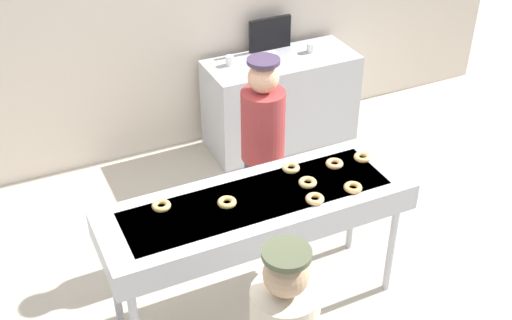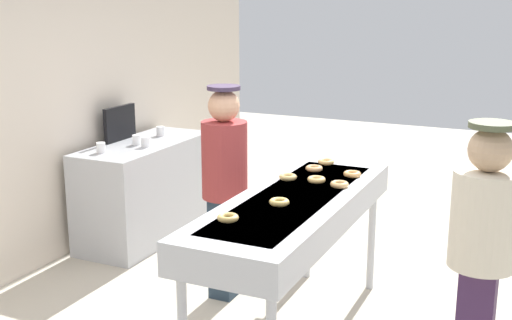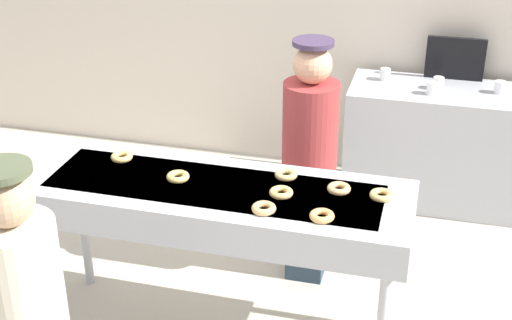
{
  "view_description": "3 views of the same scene",
  "coord_description": "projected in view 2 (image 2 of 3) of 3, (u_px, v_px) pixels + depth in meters",
  "views": [
    {
      "loc": [
        -1.49,
        -3.14,
        3.6
      ],
      "look_at": [
        0.14,
        0.31,
        1.07
      ],
      "focal_mm": 45.89,
      "sensor_mm": 36.0,
      "label": 1
    },
    {
      "loc": [
        -3.77,
        -1.49,
        2.23
      ],
      "look_at": [
        0.03,
        0.29,
        1.2
      ],
      "focal_mm": 46.11,
      "sensor_mm": 36.0,
      "label": 2
    },
    {
      "loc": [
        1.1,
        -3.26,
        2.85
      ],
      "look_at": [
        0.18,
        0.2,
        1.08
      ],
      "focal_mm": 50.97,
      "sensor_mm": 36.0,
      "label": 3
    }
  ],
  "objects": [
    {
      "name": "fryer_conveyor",
      "position": [
        294.0,
        211.0,
        4.25
      ],
      "size": [
        2.14,
        0.69,
        0.99
      ],
      "color": "#B7BABF",
      "rests_on": "ground"
    },
    {
      "name": "glazed_donut_4",
      "position": [
        326.0,
        162.0,
        5.04
      ],
      "size": [
        0.14,
        0.14,
        0.04
      ],
      "primitive_type": "torus",
      "rotation": [
        0.0,
        0.0,
        1.74
      ],
      "color": "#ECB969",
      "rests_on": "fryer_conveyor"
    },
    {
      "name": "paper_cup_0",
      "position": [
        145.0,
        142.0,
        5.95
      ],
      "size": [
        0.08,
        0.08,
        0.09
      ],
      "primitive_type": "cylinder",
      "color": "white",
      "rests_on": "prep_counter"
    },
    {
      "name": "glazed_donut_2",
      "position": [
        279.0,
        202.0,
        4.04
      ],
      "size": [
        0.15,
        0.15,
        0.04
      ],
      "primitive_type": "torus",
      "rotation": [
        0.0,
        0.0,
        2.97
      ],
      "color": "#E3BB61",
      "rests_on": "fryer_conveyor"
    },
    {
      "name": "worker_baker",
      "position": [
        225.0,
        179.0,
        4.88
      ],
      "size": [
        0.34,
        0.34,
        1.62
      ],
      "rotation": [
        0.0,
        0.0,
        3.07
      ],
      "color": "#243545",
      "rests_on": "ground"
    },
    {
      "name": "glazed_donut_7",
      "position": [
        316.0,
        180.0,
        4.55
      ],
      "size": [
        0.15,
        0.15,
        0.04
      ],
      "primitive_type": "torus",
      "rotation": [
        0.0,
        0.0,
        0.18
      ],
      "color": "#E7B768",
      "rests_on": "fryer_conveyor"
    },
    {
      "name": "prep_counter",
      "position": [
        146.0,
        190.0,
        6.24
      ],
      "size": [
        1.49,
        0.63,
        0.92
      ],
      "primitive_type": "cube",
      "color": "#B7BABF",
      "rests_on": "ground"
    },
    {
      "name": "glazed_donut_6",
      "position": [
        352.0,
        174.0,
        4.69
      ],
      "size": [
        0.15,
        0.15,
        0.04
      ],
      "primitive_type": "torus",
      "rotation": [
        0.0,
        0.0,
        1.78
      ],
      "color": "#EEAB60",
      "rests_on": "fryer_conveyor"
    },
    {
      "name": "glazed_donut_0",
      "position": [
        339.0,
        184.0,
        4.43
      ],
      "size": [
        0.16,
        0.16,
        0.04
      ],
      "primitive_type": "torus",
      "rotation": [
        0.0,
        0.0,
        1.27
      ],
      "color": "#E6AC69",
      "rests_on": "fryer_conveyor"
    },
    {
      "name": "glazed_donut_3",
      "position": [
        314.0,
        168.0,
        4.85
      ],
      "size": [
        0.18,
        0.18,
        0.04
      ],
      "primitive_type": "torus",
      "rotation": [
        0.0,
        0.0,
        2.29
      ],
      "color": "#EAAE6D",
      "rests_on": "fryer_conveyor"
    },
    {
      "name": "customer_waiting",
      "position": [
        481.0,
        257.0,
        3.37
      ],
      "size": [
        0.34,
        0.34,
        1.64
      ],
      "rotation": [
        0.0,
        0.0,
        -0.11
      ],
      "color": "#382040",
      "rests_on": "ground"
    },
    {
      "name": "paper_cup_3",
      "position": [
        137.0,
        140.0,
        6.03
      ],
      "size": [
        0.08,
        0.08,
        0.09
      ],
      "primitive_type": "cylinder",
      "color": "white",
      "rests_on": "prep_counter"
    },
    {
      "name": "glazed_donut_1",
      "position": [
        228.0,
        218.0,
        3.75
      ],
      "size": [
        0.17,
        0.17,
        0.04
      ],
      "primitive_type": "torus",
      "rotation": [
        0.0,
        0.0,
        2.68
      ],
      "color": "#DFB662",
      "rests_on": "fryer_conveyor"
    },
    {
      "name": "paper_cup_1",
      "position": [
        161.0,
        131.0,
        6.43
      ],
      "size": [
        0.08,
        0.08,
        0.09
      ],
      "primitive_type": "cylinder",
      "color": "white",
      "rests_on": "prep_counter"
    },
    {
      "name": "glazed_donut_5",
      "position": [
        288.0,
        177.0,
        4.61
      ],
      "size": [
        0.17,
        0.17,
        0.04
      ],
      "primitive_type": "torus",
      "rotation": [
        0.0,
        0.0,
        2.14
      ],
      "color": "#DCB86D",
      "rests_on": "fryer_conveyor"
    },
    {
      "name": "back_wall",
      "position": [
        3.0,
        88.0,
        5.1
      ],
      "size": [
        8.0,
        0.12,
        3.11
      ],
      "primitive_type": "cube",
      "color": "beige",
      "rests_on": "ground"
    },
    {
      "name": "paper_cup_2",
      "position": [
        101.0,
        148.0,
        5.72
      ],
      "size": [
        0.08,
        0.08,
        0.09
      ],
      "primitive_type": "cylinder",
      "color": "white",
      "rests_on": "prep_counter"
    },
    {
      "name": "menu_display",
      "position": [
        120.0,
        123.0,
        6.2
      ],
      "size": [
        0.44,
        0.04,
        0.33
      ],
      "primitive_type": "cube",
      "color": "black",
      "rests_on": "prep_counter"
    }
  ]
}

